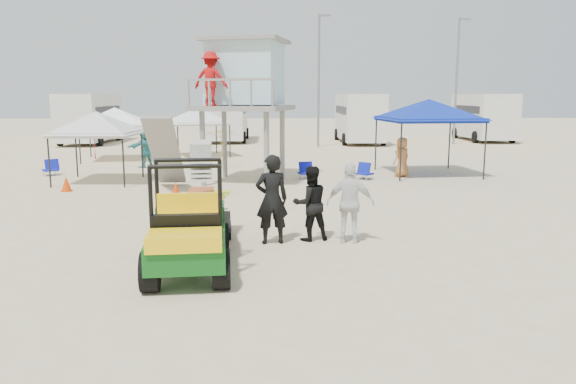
{
  "coord_description": "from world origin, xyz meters",
  "views": [
    {
      "loc": [
        0.22,
        -7.91,
        3.19
      ],
      "look_at": [
        0.5,
        3.0,
        1.3
      ],
      "focal_mm": 35.0,
      "sensor_mm": 36.0,
      "label": 1
    }
  ],
  "objects_px": {
    "man_left": "(272,199)",
    "lifeguard_tower": "(241,78)",
    "utility_cart": "(187,223)",
    "surf_trailer": "(203,205)",
    "canopy_blue": "(429,103)"
  },
  "relations": [
    {
      "from": "utility_cart",
      "to": "surf_trailer",
      "type": "relative_size",
      "value": 1.24
    },
    {
      "from": "man_left",
      "to": "lifeguard_tower",
      "type": "bearing_deg",
      "value": -92.71
    },
    {
      "from": "surf_trailer",
      "to": "man_left",
      "type": "distance_m",
      "value": 1.55
    },
    {
      "from": "utility_cart",
      "to": "lifeguard_tower",
      "type": "height_order",
      "value": "lifeguard_tower"
    },
    {
      "from": "man_left",
      "to": "canopy_blue",
      "type": "xyz_separation_m",
      "value": [
        6.25,
        10.59,
        1.91
      ]
    },
    {
      "from": "man_left",
      "to": "canopy_blue",
      "type": "distance_m",
      "value": 12.44
    },
    {
      "from": "surf_trailer",
      "to": "man_left",
      "type": "height_order",
      "value": "surf_trailer"
    },
    {
      "from": "man_left",
      "to": "lifeguard_tower",
      "type": "xyz_separation_m",
      "value": [
        -1.13,
        8.87,
        2.8
      ]
    },
    {
      "from": "lifeguard_tower",
      "to": "canopy_blue",
      "type": "bearing_deg",
      "value": 13.17
    },
    {
      "from": "man_left",
      "to": "lifeguard_tower",
      "type": "height_order",
      "value": "lifeguard_tower"
    },
    {
      "from": "surf_trailer",
      "to": "lifeguard_tower",
      "type": "xyz_separation_m",
      "value": [
        0.38,
        8.57,
        2.98
      ]
    },
    {
      "from": "surf_trailer",
      "to": "canopy_blue",
      "type": "distance_m",
      "value": 13.06
    },
    {
      "from": "man_left",
      "to": "canopy_blue",
      "type": "relative_size",
      "value": 0.51
    },
    {
      "from": "utility_cart",
      "to": "man_left",
      "type": "distance_m",
      "value": 2.54
    },
    {
      "from": "surf_trailer",
      "to": "utility_cart",
      "type": "bearing_deg",
      "value": -90.23
    }
  ]
}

